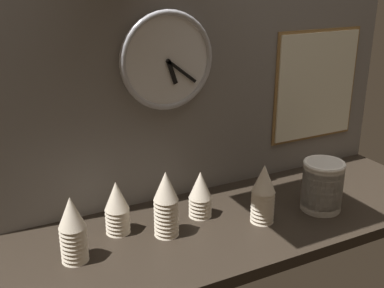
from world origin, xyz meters
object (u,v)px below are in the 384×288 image
at_px(cup_stack_far_left, 72,228).
at_px(menu_board, 316,86).
at_px(cup_stack_left, 117,207).
at_px(cup_stack_center_right, 263,194).
at_px(bowl_stack_right, 322,185).
at_px(cup_stack_center, 200,194).
at_px(cup_stack_center_left, 166,204).
at_px(wall_clock, 167,61).

relative_size(cup_stack_far_left, menu_board, 0.45).
xyz_separation_m(cup_stack_left, menu_board, (0.91, 0.15, 0.26)).
height_order(cup_stack_center_right, bowl_stack_right, cup_stack_center_right).
distance_m(cup_stack_center, bowl_stack_right, 0.43).
bearing_deg(menu_board, cup_stack_center_right, -146.48).
distance_m(cup_stack_center, menu_board, 0.70).
distance_m(cup_stack_left, bowl_stack_right, 0.71).
bearing_deg(cup_stack_center_left, cup_stack_center, 21.42).
bearing_deg(cup_stack_center_left, bowl_stack_right, -9.06).
xyz_separation_m(cup_stack_center_right, menu_board, (0.46, 0.30, 0.25)).
xyz_separation_m(cup_stack_center_right, cup_stack_center, (-0.17, 0.13, -0.02)).
bearing_deg(bowl_stack_right, cup_stack_center_left, 170.94).
bearing_deg(cup_stack_far_left, cup_stack_center_right, -5.83).
height_order(wall_clock, menu_board, wall_clock).
relative_size(cup_stack_left, bowl_stack_right, 0.99).
xyz_separation_m(cup_stack_center_right, cup_stack_far_left, (-0.62, 0.06, 0.00)).
height_order(cup_stack_center, menu_board, menu_board).
relative_size(cup_stack_center, cup_stack_far_left, 0.80).
bearing_deg(cup_stack_left, cup_stack_far_left, -151.44).
bearing_deg(menu_board, bowl_stack_right, -124.25).
xyz_separation_m(cup_stack_center_left, menu_board, (0.78, 0.23, 0.24)).
bearing_deg(cup_stack_far_left, menu_board, 12.50).
relative_size(cup_stack_center_left, bowl_stack_right, 1.22).
bearing_deg(cup_stack_center_right, wall_clock, 125.42).
relative_size(cup_stack_far_left, bowl_stack_right, 1.14).
distance_m(bowl_stack_right, wall_clock, 0.69).
height_order(cup_stack_center, cup_stack_far_left, cup_stack_far_left).
bearing_deg(cup_stack_left, cup_stack_center_right, -18.51).
bearing_deg(cup_stack_center_left, cup_stack_far_left, -179.03).
bearing_deg(menu_board, cup_stack_far_left, -167.50).
bearing_deg(cup_stack_center_right, bowl_stack_right, -5.00).
distance_m(cup_stack_center, cup_stack_left, 0.29).
bearing_deg(cup_stack_far_left, bowl_stack_right, -5.60).
relative_size(cup_stack_left, menu_board, 0.39).
distance_m(wall_clock, menu_board, 0.68).
distance_m(cup_stack_far_left, cup_stack_left, 0.19).
relative_size(cup_stack_center, menu_board, 0.36).
height_order(cup_stack_center_left, menu_board, menu_board).
bearing_deg(wall_clock, menu_board, 0.76).
relative_size(cup_stack_center_right, menu_board, 0.45).
distance_m(cup_stack_center_right, cup_stack_center, 0.21).
bearing_deg(bowl_stack_right, wall_clock, 144.80).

